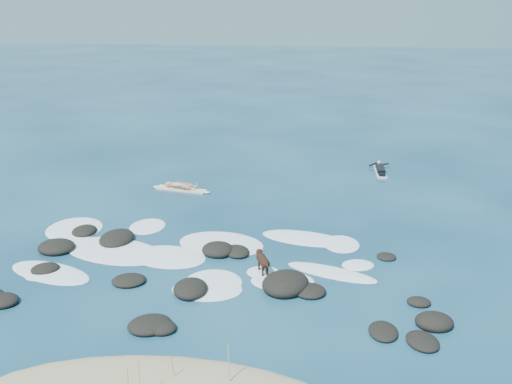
# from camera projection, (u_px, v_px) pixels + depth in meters

# --- Properties ---
(ground) EXTENTS (160.00, 160.00, 0.00)m
(ground) POSITION_uv_depth(u_px,v_px,m) (222.00, 254.00, 19.81)
(ground) COLOR #0A2642
(ground) RESTS_ON ground
(reef_rocks) EXTENTS (13.82, 7.20, 0.62)m
(reef_rocks) POSITION_uv_depth(u_px,v_px,m) (193.00, 275.00, 18.07)
(reef_rocks) COLOR black
(reef_rocks) RESTS_ON ground
(breaking_foam) EXTENTS (12.67, 6.26, 0.12)m
(breaking_foam) POSITION_uv_depth(u_px,v_px,m) (187.00, 255.00, 19.70)
(breaking_foam) COLOR white
(breaking_foam) RESTS_ON ground
(standing_surfer_rig) EXTENTS (2.85, 0.95, 1.63)m
(standing_surfer_rig) POSITION_uv_depth(u_px,v_px,m) (181.00, 177.00, 25.89)
(standing_surfer_rig) COLOR beige
(standing_surfer_rig) RESTS_ON ground
(paddling_surfer_rig) EXTENTS (1.03, 2.29, 0.40)m
(paddling_surfer_rig) POSITION_uv_depth(u_px,v_px,m) (380.00, 170.00, 28.65)
(paddling_surfer_rig) COLOR white
(paddling_surfer_rig) RESTS_ON ground
(dog) EXTENTS (0.59, 1.08, 0.73)m
(dog) POSITION_uv_depth(u_px,v_px,m) (263.00, 260.00, 18.26)
(dog) COLOR black
(dog) RESTS_ON ground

